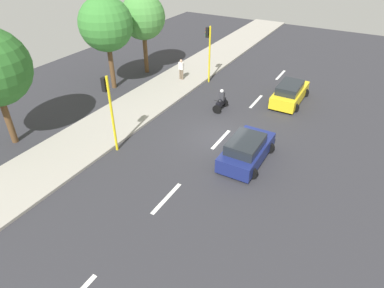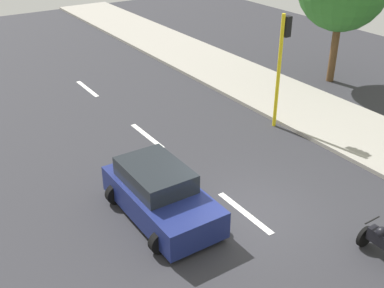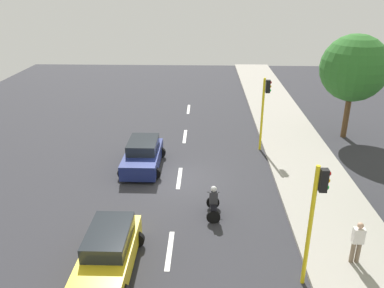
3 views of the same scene
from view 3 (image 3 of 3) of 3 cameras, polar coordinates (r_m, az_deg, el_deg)
ground_plane at (r=20.72m, az=-1.87°, el=-5.15°), size 40.00×60.00×0.10m
sidewalk at (r=21.41m, az=17.24°, el=-4.91°), size 4.00×60.00×0.15m
lane_stripe_north at (r=15.66m, az=-3.30°, el=-15.29°), size 0.20×2.40×0.01m
lane_stripe_mid at (r=20.70m, az=-1.87°, el=-5.01°), size 0.20×2.40×0.01m
lane_stripe_south at (r=26.15m, az=-1.05°, el=1.13°), size 0.20×2.40×0.01m
lane_stripe_far_south at (r=31.79m, az=-0.51°, el=5.11°), size 0.20×2.40×0.01m
car_yellow_cab at (r=14.67m, az=-12.17°, el=-15.36°), size 2.16×4.31×1.52m
car_dark_blue at (r=21.78m, az=-7.22°, el=-1.65°), size 2.28×4.06×1.52m
motorcycle at (r=17.28m, az=3.15°, el=-8.68°), size 0.60×1.30×1.53m
pedestrian_near_signal at (r=15.50m, az=23.09°, el=-12.98°), size 0.40×0.24×1.69m
traffic_light_corner at (r=23.51m, az=10.59°, el=5.77°), size 0.49×0.24×4.50m
traffic_light_midblock at (r=13.12m, az=17.63°, el=-9.23°), size 0.49×0.24×4.50m
street_tree_center at (r=26.80m, az=22.67°, el=10.22°), size 4.20×4.20×6.73m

